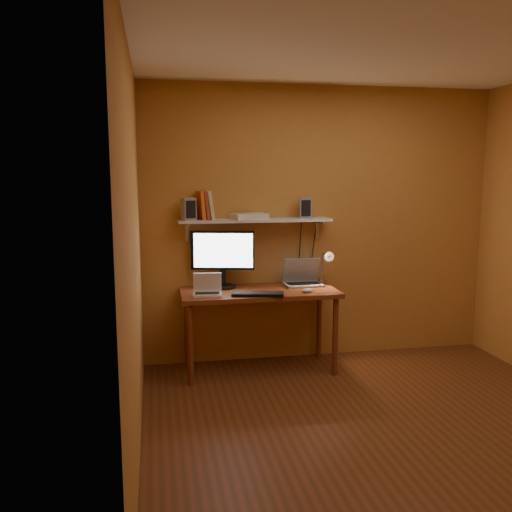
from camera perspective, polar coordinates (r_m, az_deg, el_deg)
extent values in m
cube|color=brown|center=(4.14, 13.35, -17.31)|extent=(3.40, 3.20, 0.02)
cube|color=silver|center=(3.81, 14.86, 20.82)|extent=(3.40, 3.20, 0.02)
cube|color=#B27336|center=(5.26, 6.74, 3.33)|extent=(3.40, 0.02, 2.60)
cube|color=#B27336|center=(3.42, -12.95, 0.21)|extent=(0.02, 3.20, 2.60)
cube|color=maroon|center=(4.87, 0.35, -3.84)|extent=(1.40, 0.60, 0.04)
cylinder|color=maroon|center=(4.66, -6.93, -9.28)|extent=(0.05, 0.05, 0.71)
cylinder|color=maroon|center=(4.90, 8.34, -8.38)|extent=(0.05, 0.05, 0.71)
cylinder|color=maroon|center=(5.12, -7.29, -7.62)|extent=(0.05, 0.05, 0.71)
cylinder|color=maroon|center=(5.34, 6.65, -6.91)|extent=(0.05, 0.05, 0.71)
cube|color=silver|center=(4.96, -0.06, 3.79)|extent=(1.40, 0.25, 0.02)
cube|color=silver|center=(5.00, -7.31, 2.58)|extent=(0.03, 0.03, 0.18)
cube|color=silver|center=(5.22, 6.43, 2.86)|extent=(0.03, 0.03, 0.18)
cylinder|color=black|center=(4.98, -3.51, -3.22)|extent=(0.29, 0.29, 0.02)
cube|color=black|center=(4.97, -3.52, -2.19)|extent=(0.06, 0.06, 0.18)
cube|color=black|center=(4.92, -3.55, 0.61)|extent=(0.57, 0.16, 0.36)
cube|color=white|center=(4.91, -3.52, 0.58)|extent=(0.52, 0.12, 0.31)
cube|color=gray|center=(5.07, 5.00, -3.01)|extent=(0.35, 0.25, 0.02)
cube|color=black|center=(5.07, 5.00, -2.89)|extent=(0.30, 0.14, 0.00)
cube|color=gray|center=(5.12, 4.75, -1.47)|extent=(0.35, 0.11, 0.23)
cube|color=#112337|center=(5.12, 4.75, -1.47)|extent=(0.31, 0.08, 0.20)
cube|color=silver|center=(4.67, -5.14, -4.04)|extent=(0.26, 0.20, 0.02)
cube|color=black|center=(4.67, -5.14, -3.91)|extent=(0.22, 0.12, 0.00)
cube|color=silver|center=(4.72, -5.13, -2.75)|extent=(0.25, 0.07, 0.17)
cube|color=black|center=(4.72, -5.13, -2.75)|extent=(0.22, 0.05, 0.14)
cube|color=black|center=(4.66, 0.19, -4.03)|extent=(0.47, 0.25, 0.02)
ellipsoid|color=silver|center=(4.80, 5.44, -3.62)|extent=(0.10, 0.07, 0.03)
cube|color=silver|center=(5.25, 6.94, -2.85)|extent=(0.05, 0.06, 0.08)
cylinder|color=silver|center=(5.23, 6.97, -1.24)|extent=(0.02, 0.02, 0.28)
cylinder|color=silver|center=(5.13, 7.27, 0.15)|extent=(0.01, 0.16, 0.01)
cone|color=silver|center=(5.05, 7.54, 0.01)|extent=(0.09, 0.09, 0.09)
sphere|color=#FFE0A5|center=(5.03, 7.62, -0.02)|extent=(0.04, 0.04, 0.04)
cube|color=gray|center=(4.86, -7.11, 4.94)|extent=(0.14, 0.14, 0.20)
cube|color=gray|center=(5.06, 5.21, 5.08)|extent=(0.12, 0.12, 0.19)
cube|color=#D65A1D|center=(4.89, -5.82, 5.33)|extent=(0.08, 0.18, 0.26)
cube|color=maroon|center=(4.89, -5.40, 5.34)|extent=(0.09, 0.18, 0.26)
cube|color=#C5BA91|center=(4.90, -4.98, 5.34)|extent=(0.10, 0.18, 0.26)
cube|color=silver|center=(4.88, -1.77, 4.18)|extent=(0.10, 0.03, 0.06)
cylinder|color=black|center=(4.86, -1.74, 4.17)|extent=(0.04, 0.02, 0.03)
cube|color=silver|center=(4.93, -0.74, 4.21)|extent=(0.35, 0.27, 0.05)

